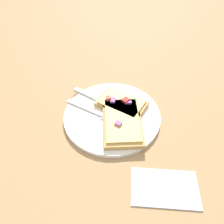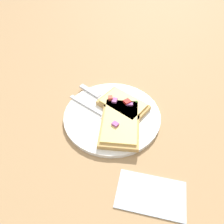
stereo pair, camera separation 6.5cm
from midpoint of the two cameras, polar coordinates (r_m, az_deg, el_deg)
name	(u,v)px [view 1 (the left image)]	position (r m, az deg, el deg)	size (l,w,h in m)	color
ground_plane	(112,117)	(0.66, -2.79, -1.45)	(4.00, 4.00, 0.00)	#9E7A51
plate	(112,116)	(0.66, -2.81, -1.10)	(0.29, 0.29, 0.01)	white
fork	(100,114)	(0.65, -5.96, -0.73)	(0.21, 0.11, 0.01)	#B7B7BC
knife	(98,99)	(0.70, -6.24, 3.21)	(0.21, 0.12, 0.01)	#B7B7BC
pizza_slice_main	(122,121)	(0.62, -0.30, -2.59)	(0.13, 0.19, 0.03)	tan
pizza_slice_corner	(122,103)	(0.67, -0.25, 2.12)	(0.17, 0.15, 0.03)	tan
crumb_scatter	(119,107)	(0.67, -0.82, 1.27)	(0.06, 0.10, 0.01)	tan
napkin	(165,188)	(0.55, 10.18, -19.09)	(0.16, 0.09, 0.01)	silver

